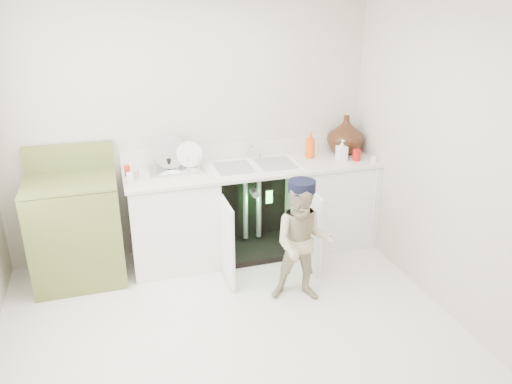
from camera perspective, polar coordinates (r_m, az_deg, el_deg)
ground at (r=4.00m, az=-2.79°, el=-15.71°), size 3.50×3.50×0.00m
room_shell at (r=3.38m, az=-3.18°, el=1.26°), size 6.00×5.50×1.26m
counter_run at (r=4.90m, az=0.39°, el=-1.49°), size 2.44×1.02×1.28m
avocado_stove at (r=4.70m, az=-19.83°, el=-3.96°), size 0.77×0.65×1.19m
repair_worker at (r=4.12m, az=5.42°, el=-5.71°), size 0.61×0.85×1.06m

